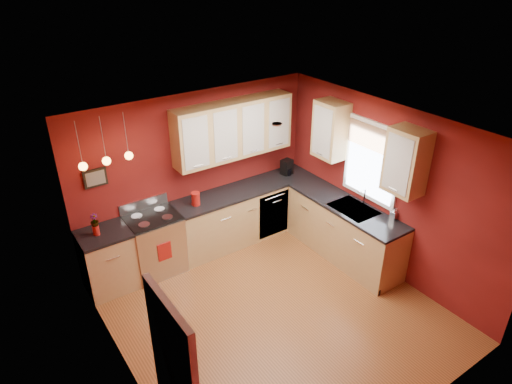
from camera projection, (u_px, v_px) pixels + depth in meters
floor at (274, 312)px, 6.29m from camera, size 4.20×4.20×0.00m
ceiling at (279, 134)px, 5.06m from camera, size 4.00×4.20×0.02m
wall_back at (197, 173)px, 7.20m from camera, size 4.00×0.02×2.60m
wall_front at (415, 336)px, 4.15m from camera, size 4.00×0.02×2.60m
wall_left at (121, 293)px, 4.67m from camera, size 0.02×4.20×2.60m
wall_right at (385, 190)px, 6.68m from camera, size 0.02×4.20×2.60m
base_cabinets_back_left at (108, 262)px, 6.55m from camera, size 0.70×0.60×0.90m
base_cabinets_back_right at (246, 213)px, 7.75m from camera, size 2.54×0.60×0.90m
base_cabinets_right at (344, 231)px, 7.26m from camera, size 0.60×2.10×0.90m
counter_back_left at (103, 234)px, 6.33m from camera, size 0.70×0.62×0.04m
counter_back_right at (246, 189)px, 7.53m from camera, size 2.54×0.62×0.04m
counter_right at (346, 206)px, 7.03m from camera, size 0.62×2.10×0.04m
gas_range at (155, 243)px, 6.90m from camera, size 0.76×0.64×1.11m
dishwasher_front at (274, 214)px, 7.72m from camera, size 0.60×0.02×0.80m
sink at (353, 210)px, 6.93m from camera, size 0.50×0.70×0.33m
window at (372, 159)px, 6.70m from camera, size 0.06×1.02×1.22m
upper_cabinets_back at (234, 129)px, 7.07m from camera, size 2.00×0.35×0.90m
upper_cabinets_right at (366, 144)px, 6.52m from camera, size 0.35×1.95×0.90m
wall_picture at (95, 178)px, 6.24m from camera, size 0.32×0.03×0.26m
pendant_lights at (106, 160)px, 5.88m from camera, size 0.71×0.11×0.66m
red_canister at (196, 199)px, 6.97m from camera, size 0.14×0.14×0.21m
red_vase at (96, 230)px, 6.25m from camera, size 0.09×0.09×0.15m
flowers at (94, 221)px, 6.18m from camera, size 0.11×0.11×0.19m
coffee_maker at (287, 168)px, 7.93m from camera, size 0.21×0.20×0.27m
soap_pump at (394, 213)px, 6.60m from camera, size 0.10×0.10×0.20m
dish_towel at (165, 252)px, 6.65m from camera, size 0.21×0.01×0.28m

